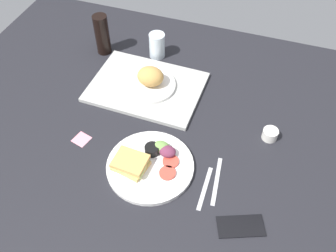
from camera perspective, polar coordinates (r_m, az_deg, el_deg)
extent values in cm
cube|color=black|center=(136.89, -1.20, -2.20)|extent=(190.00, 150.00, 3.00)
cube|color=#B2B2AD|center=(153.26, -3.37, 6.05)|extent=(45.73, 34.01, 1.60)
cylinder|color=white|center=(151.81, -2.86, 6.34)|extent=(21.27, 21.27, 1.40)
ellipsoid|color=tan|center=(149.13, -2.74, 7.68)|extent=(10.82, 9.34, 7.38)
cylinder|color=white|center=(127.27, -2.77, -6.22)|extent=(30.06, 30.06, 1.60)
cube|color=#DBB266|center=(126.17, -5.80, -6.04)|extent=(12.58, 11.02, 1.40)
cube|color=#B2C66B|center=(125.19, -5.84, -5.73)|extent=(11.14, 9.17, 1.00)
cube|color=tan|center=(124.22, -5.89, -5.41)|extent=(11.54, 9.67, 1.40)
cylinder|color=#D14738|center=(124.11, -0.09, -7.28)|extent=(5.60, 5.60, 0.80)
cylinder|color=#D14738|center=(126.76, 0.42, -5.51)|extent=(5.60, 5.60, 0.80)
cylinder|color=black|center=(128.41, -2.30, -3.72)|extent=(5.20, 5.20, 3.00)
cylinder|color=#EFEACC|center=(127.53, -2.31, -3.42)|extent=(4.26, 4.26, 0.60)
ellipsoid|color=#729E4C|center=(128.77, -1.05, -3.24)|extent=(6.00, 4.80, 3.60)
ellipsoid|color=#6B2D47|center=(127.53, -0.09, -3.96)|extent=(6.00, 4.80, 3.60)
cylinder|color=silver|center=(166.49, -1.71, 12.37)|extent=(7.00, 7.00, 11.29)
cylinder|color=black|center=(169.31, -10.16, 13.77)|extent=(6.40, 6.40, 18.36)
cylinder|color=silver|center=(139.18, 15.51, -1.23)|extent=(5.60, 5.60, 4.00)
cube|color=#B7B7BC|center=(123.65, 5.72, -9.53)|extent=(1.67, 17.02, 0.50)
cube|color=#B7B7BC|center=(125.60, 7.54, -8.40)|extent=(3.36, 19.04, 0.50)
cube|color=black|center=(118.65, 11.20, -14.93)|extent=(16.04, 12.03, 0.80)
cube|color=pink|center=(138.81, -13.25, -2.01)|extent=(6.84, 6.84, 0.12)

